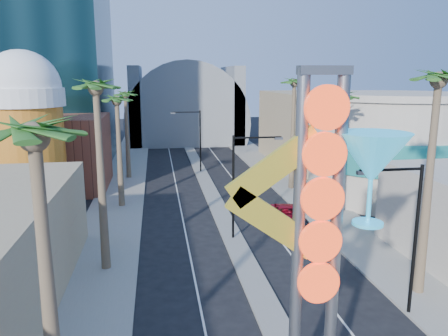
% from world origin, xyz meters
% --- Properties ---
extents(sidewalk_west, '(5.00, 100.00, 0.15)m').
position_xyz_m(sidewalk_west, '(-9.50, 35.00, 0.07)').
color(sidewalk_west, gray).
rests_on(sidewalk_west, ground).
extents(sidewalk_east, '(5.00, 100.00, 0.15)m').
position_xyz_m(sidewalk_east, '(9.50, 35.00, 0.07)').
color(sidewalk_east, gray).
rests_on(sidewalk_east, ground).
extents(median, '(1.60, 84.00, 0.15)m').
position_xyz_m(median, '(0.00, 38.00, 0.07)').
color(median, gray).
rests_on(median, ground).
extents(brick_filler_west, '(10.00, 10.00, 8.00)m').
position_xyz_m(brick_filler_west, '(-16.00, 38.00, 4.00)').
color(brick_filler_west, brown).
rests_on(brick_filler_west, ground).
extents(filler_east, '(10.00, 20.00, 10.00)m').
position_xyz_m(filler_east, '(16.00, 48.00, 5.00)').
color(filler_east, tan).
rests_on(filler_east, ground).
extents(beer_mug, '(7.00, 7.00, 14.50)m').
position_xyz_m(beer_mug, '(-17.00, 30.00, 7.84)').
color(beer_mug, '#AC6A17').
rests_on(beer_mug, ground).
extents(turquoise_building, '(16.60, 16.60, 10.60)m').
position_xyz_m(turquoise_building, '(18.00, 30.00, 5.25)').
color(turquoise_building, '#B3A697').
rests_on(turquoise_building, ground).
extents(canopy, '(22.00, 16.00, 22.00)m').
position_xyz_m(canopy, '(0.00, 72.00, 4.31)').
color(canopy, slate).
rests_on(canopy, ground).
extents(neon_sign, '(6.53, 2.60, 12.55)m').
position_xyz_m(neon_sign, '(0.82, 2.96, 7.31)').
color(neon_sign, gray).
rests_on(neon_sign, ground).
extents(streetlight_0, '(3.79, 0.25, 8.00)m').
position_xyz_m(streetlight_0, '(0.55, 20.00, 4.88)').
color(streetlight_0, black).
rests_on(streetlight_0, ground).
extents(streetlight_1, '(3.79, 0.25, 8.00)m').
position_xyz_m(streetlight_1, '(-0.55, 44.00, 4.88)').
color(streetlight_1, black).
rests_on(streetlight_1, ground).
extents(streetlight_2, '(3.45, 0.25, 8.00)m').
position_xyz_m(streetlight_2, '(6.72, 8.00, 4.83)').
color(streetlight_2, black).
rests_on(streetlight_2, ground).
extents(palm_0, '(2.40, 2.40, 11.70)m').
position_xyz_m(palm_0, '(-9.00, 2.00, 9.93)').
color(palm_0, brown).
rests_on(palm_0, ground).
extents(palm_1, '(2.40, 2.40, 12.70)m').
position_xyz_m(palm_1, '(-9.00, 16.00, 10.82)').
color(palm_1, brown).
rests_on(palm_1, ground).
extents(palm_2, '(2.40, 2.40, 11.20)m').
position_xyz_m(palm_2, '(-9.00, 30.00, 9.48)').
color(palm_2, brown).
rests_on(palm_2, ground).
extents(palm_3, '(2.40, 2.40, 11.20)m').
position_xyz_m(palm_3, '(-9.00, 42.00, 9.48)').
color(palm_3, brown).
rests_on(palm_3, ground).
extents(palm_5, '(2.40, 2.40, 13.20)m').
position_xyz_m(palm_5, '(9.00, 10.00, 11.27)').
color(palm_5, brown).
rests_on(palm_5, ground).
extents(palm_6, '(2.40, 2.40, 11.70)m').
position_xyz_m(palm_6, '(9.00, 22.00, 9.93)').
color(palm_6, brown).
rests_on(palm_6, ground).
extents(palm_7, '(2.40, 2.40, 12.70)m').
position_xyz_m(palm_7, '(9.00, 34.00, 10.82)').
color(palm_7, brown).
rests_on(palm_7, ground).
extents(red_pickup, '(3.12, 5.53, 1.46)m').
position_xyz_m(red_pickup, '(5.07, 22.93, 0.73)').
color(red_pickup, '#A30C22').
rests_on(red_pickup, ground).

